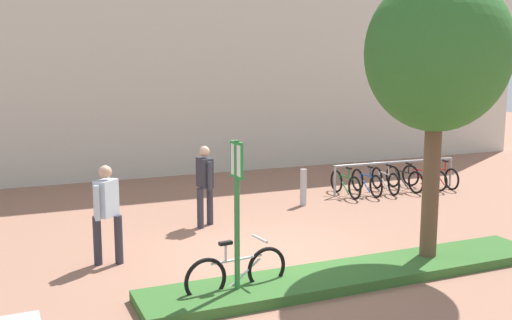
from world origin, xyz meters
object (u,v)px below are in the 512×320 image
Objects in this scene: bike_rack_cluster at (395,179)px; person_suited_dark at (205,181)px; bike_at_sign at (237,273)px; parking_sign_post at (237,196)px; person_casual_tan at (107,208)px; bollard_steel at (303,187)px; tree_sidewalk at (437,54)px.

person_suited_dark reaches higher than bike_rack_cluster.
bike_at_sign is 8.32m from bike_rack_cluster.
parking_sign_post is 2.77m from person_casual_tan.
parking_sign_post reaches higher than bollard_steel.
bike_at_sign is (0.05, 0.13, -1.18)m from parking_sign_post.
bike_at_sign is at bearing -101.40° from person_suited_dark.
person_suited_dark is at bearing -163.26° from bollard_steel.
bike_rack_cluster is (3.10, 5.09, -3.21)m from tree_sidewalk.
parking_sign_post is 1.39× the size of bike_at_sign.
bollard_steel is at bearing 16.74° from person_suited_dark.
tree_sidewalk is at bearing -23.37° from person_casual_tan.
bike_rack_cluster is 2.18× the size of person_casual_tan.
bike_rack_cluster is at bearing 12.53° from person_suited_dark.
bike_rack_cluster is 4.18× the size of bollard_steel.
person_suited_dark is at bearing -167.47° from bike_rack_cluster.
parking_sign_post is at bearing -101.72° from person_suited_dark.
parking_sign_post is 6.05m from bollard_steel.
parking_sign_post is 1.36× the size of person_casual_tan.
bike_rack_cluster is 2.18× the size of person_suited_dark.
person_casual_tan reaches higher than bike_at_sign.
tree_sidewalk reaches higher than bike_at_sign.
tree_sidewalk is 2.09× the size of parking_sign_post.
person_suited_dark is at bearing 78.60° from bike_at_sign.
person_casual_tan is at bearing -144.56° from person_suited_dark.
tree_sidewalk is 5.42× the size of bollard_steel.
bike_rack_cluster is 6.01m from person_suited_dark.
parking_sign_post is at bearing -57.23° from person_casual_tan.
parking_sign_post reaches higher than person_suited_dark.
tree_sidewalk reaches higher than bike_rack_cluster.
bike_at_sign is 3.91m from person_suited_dark.
bike_at_sign is 0.45× the size of bike_rack_cluster.
bollard_steel is (0.05, 4.63, -3.10)m from tree_sidewalk.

